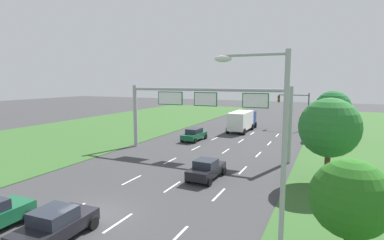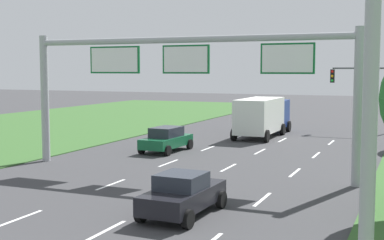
% 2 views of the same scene
% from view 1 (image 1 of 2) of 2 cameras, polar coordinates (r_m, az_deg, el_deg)
% --- Properties ---
extents(ground_plane, '(200.00, 200.00, 0.00)m').
position_cam_1_polar(ground_plane, '(18.28, -18.36, -17.07)').
color(ground_plane, '#38383A').
extents(grass_verge_left, '(24.00, 120.00, 0.06)m').
position_cam_1_polar(grass_verge_left, '(40.02, -30.71, -4.31)').
color(grass_verge_left, '#335B28').
rests_on(grass_verge_left, ground_plane).
extents(lane_dashes_inner_left, '(0.14, 50.40, 0.01)m').
position_cam_1_polar(lane_dashes_inner_left, '(23.61, -11.40, -11.12)').
color(lane_dashes_inner_left, white).
rests_on(lane_dashes_inner_left, ground_plane).
extents(lane_dashes_inner_right, '(0.14, 50.40, 0.01)m').
position_cam_1_polar(lane_dashes_inner_right, '(21.83, -3.77, -12.56)').
color(lane_dashes_inner_right, white).
rests_on(lane_dashes_inner_right, ground_plane).
extents(lane_dashes_slip, '(0.14, 50.40, 0.01)m').
position_cam_1_polar(lane_dashes_slip, '(20.49, 5.13, -13.95)').
color(lane_dashes_slip, white).
rests_on(lane_dashes_slip, ground_plane).
extents(car_near_red, '(2.16, 4.22, 1.54)m').
position_cam_1_polar(car_near_red, '(37.64, 0.41, -2.76)').
color(car_near_red, '#145633').
rests_on(car_near_red, ground_plane).
extents(car_lead_silver, '(2.37, 4.09, 1.54)m').
position_cam_1_polar(car_lead_silver, '(16.26, -24.63, -17.63)').
color(car_lead_silver, black).
rests_on(car_lead_silver, ground_plane).
extents(car_far_ahead, '(2.09, 4.04, 1.52)m').
position_cam_1_polar(car_far_ahead, '(23.26, 2.74, -9.32)').
color(car_far_ahead, black).
rests_on(car_far_ahead, ground_plane).
extents(box_truck, '(2.72, 8.25, 2.96)m').
position_cam_1_polar(box_truck, '(45.51, 9.59, 0.00)').
color(box_truck, navy).
rests_on(box_truck, ground_plane).
extents(sign_gantry, '(17.24, 0.44, 7.00)m').
position_cam_1_polar(sign_gantry, '(30.33, 2.36, 2.66)').
color(sign_gantry, '#9EA0A5').
rests_on(sign_gantry, ground_plane).
extents(traffic_light_mast, '(4.76, 0.49, 5.60)m').
position_cam_1_polar(traffic_light_mast, '(49.73, 19.09, 2.91)').
color(traffic_light_mast, '#47494F').
rests_on(traffic_light_mast, ground_plane).
extents(street_lamp, '(2.61, 0.32, 8.50)m').
position_cam_1_polar(street_lamp, '(10.61, 15.11, -5.86)').
color(street_lamp, '#9EA0A5').
rests_on(street_lamp, ground_plane).
extents(roadside_tree_near, '(3.06, 3.06, 4.54)m').
position_cam_1_polar(roadside_tree_near, '(13.33, 27.94, -13.07)').
color(roadside_tree_near, '#513823').
rests_on(roadside_tree_near, ground_plane).
extents(roadside_tree_mid, '(4.31, 4.31, 6.30)m').
position_cam_1_polar(roadside_tree_mid, '(23.72, 24.70, -1.33)').
color(roadside_tree_mid, '#513823').
rests_on(roadside_tree_mid, ground_plane).
extents(roadside_tree_far, '(4.38, 4.38, 6.26)m').
position_cam_1_polar(roadside_tree_far, '(42.30, 25.25, 2.14)').
color(roadside_tree_far, '#513823').
rests_on(roadside_tree_far, ground_plane).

